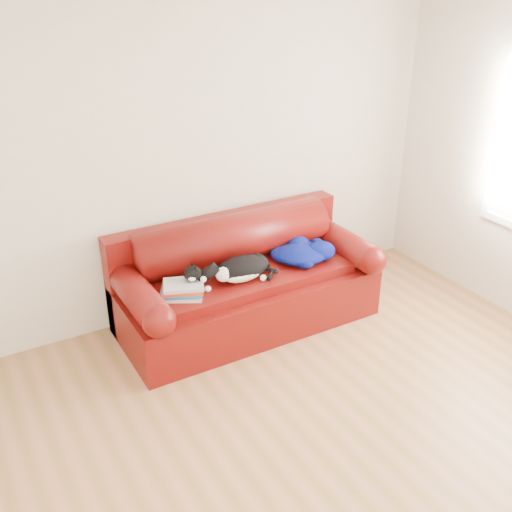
{
  "coord_description": "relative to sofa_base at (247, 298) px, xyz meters",
  "views": [
    {
      "loc": [
        -1.89,
        -2.27,
        2.73
      ],
      "look_at": [
        0.19,
        1.35,
        0.68
      ],
      "focal_mm": 42.0,
      "sensor_mm": 36.0,
      "label": 1
    }
  ],
  "objects": [
    {
      "name": "book_stack",
      "position": [
        -0.62,
        -0.12,
        0.31
      ],
      "size": [
        0.4,
        0.37,
        0.1
      ],
      "rotation": [
        0.0,
        0.0,
        -0.43
      ],
      "color": "beige",
      "rests_on": "sofa_base"
    },
    {
      "name": "blanket",
      "position": [
        0.49,
        -0.07,
        0.33
      ],
      "size": [
        0.52,
        0.42,
        0.16
      ],
      "rotation": [
        0.0,
        0.0,
        -0.02
      ],
      "color": "#06024A",
      "rests_on": "sofa_base"
    },
    {
      "name": "sofa_back",
      "position": [
        -0.0,
        0.24,
        0.3
      ],
      "size": [
        2.1,
        1.01,
        0.88
      ],
      "color": "#3A0D02",
      "rests_on": "ground"
    },
    {
      "name": "sofa_base",
      "position": [
        0.0,
        0.0,
        0.0
      ],
      "size": [
        2.1,
        0.9,
        0.5
      ],
      "color": "#3A0D02",
      "rests_on": "ground"
    },
    {
      "name": "cat",
      "position": [
        -0.12,
        -0.12,
        0.35
      ],
      "size": [
        0.65,
        0.25,
        0.24
      ],
      "rotation": [
        0.0,
        0.0,
        0.01
      ],
      "color": "black",
      "rests_on": "sofa_base"
    },
    {
      "name": "room_shell",
      "position": [
        -0.07,
        -1.48,
        1.43
      ],
      "size": [
        4.52,
        4.02,
        2.61
      ],
      "color": "beige",
      "rests_on": "ground"
    },
    {
      "name": "ground",
      "position": [
        -0.19,
        -1.49,
        -0.24
      ],
      "size": [
        4.5,
        4.5,
        0.0
      ],
      "primitive_type": "plane",
      "color": "olive",
      "rests_on": "ground"
    }
  ]
}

